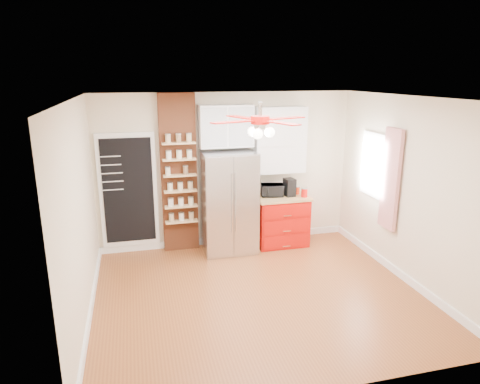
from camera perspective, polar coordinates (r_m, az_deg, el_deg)
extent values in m
plane|color=brown|center=(6.19, 2.42, -13.41)|extent=(4.50, 4.50, 0.00)
plane|color=white|center=(5.43, 2.75, 12.41)|extent=(4.50, 4.50, 0.00)
cube|color=beige|center=(7.54, -1.78, 2.91)|extent=(4.50, 0.02, 2.70)
cube|color=beige|center=(3.91, 11.08, -9.57)|extent=(4.50, 0.02, 2.70)
cube|color=beige|center=(5.49, -20.61, -2.93)|extent=(0.02, 4.00, 2.70)
cube|color=beige|center=(6.65, 21.50, 0.10)|extent=(0.02, 4.00, 2.70)
cube|color=white|center=(7.41, -14.66, 0.18)|extent=(0.95, 0.04, 1.95)
cube|color=black|center=(7.38, -14.66, 0.13)|extent=(0.82, 0.02, 1.78)
cube|color=brown|center=(7.33, -8.15, 2.40)|extent=(0.60, 0.16, 2.70)
cube|color=silver|center=(7.30, -1.50, -1.37)|extent=(0.90, 0.70, 1.75)
cube|color=white|center=(7.23, -1.92, 8.80)|extent=(0.90, 0.35, 0.70)
cube|color=#B80E07|center=(7.74, 5.48, -3.91)|extent=(0.90, 0.60, 0.86)
cube|color=tan|center=(7.60, 5.56, -0.71)|extent=(0.94, 0.64, 0.04)
cube|color=white|center=(7.55, 5.33, 6.92)|extent=(0.90, 0.30, 1.15)
cube|color=white|center=(7.32, 17.50, 3.41)|extent=(0.04, 0.75, 1.05)
cube|color=red|center=(6.86, 19.44, 1.62)|extent=(0.06, 0.40, 1.55)
cylinder|color=silver|center=(5.44, 2.73, 10.83)|extent=(0.05, 0.05, 0.20)
cylinder|color=#B9110B|center=(5.45, 2.71, 9.58)|extent=(0.24, 0.24, 0.10)
sphere|color=white|center=(5.47, 2.69, 7.91)|extent=(0.13, 0.13, 0.13)
imported|color=black|center=(7.56, 4.29, 0.24)|extent=(0.43, 0.32, 0.21)
cube|color=black|center=(7.60, 6.60, 0.64)|extent=(0.19, 0.23, 0.31)
cylinder|color=red|center=(7.58, 8.57, -0.10)|extent=(0.12, 0.12, 0.15)
cylinder|color=red|center=(7.76, 7.59, 0.22)|extent=(0.13, 0.13, 0.13)
cylinder|color=beige|center=(7.14, -9.61, 2.71)|extent=(0.10, 0.10, 0.13)
cylinder|color=brown|center=(7.19, -7.28, 2.90)|extent=(0.12, 0.12, 0.13)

